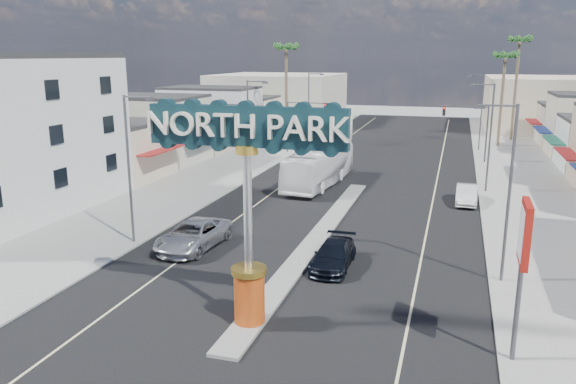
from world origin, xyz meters
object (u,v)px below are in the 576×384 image
Objects in this scene: car_parked_right at (467,194)px; city_bus at (319,166)px; gateway_sign at (247,190)px; traffic_signal_left at (303,117)px; streetlight_l_far at (310,104)px; suv_right at (333,255)px; streetlight_r_mid at (488,132)px; palm_right_far at (520,46)px; streetlight_l_mid at (250,124)px; streetlight_r_far at (480,108)px; streetlight_r_near at (506,185)px; palm_left_far at (286,53)px; palm_right_mid at (505,60)px; bank_pylon_sign at (524,242)px; suv_left at (194,235)px; streetlight_l_near at (131,162)px; traffic_signal_right at (470,122)px.

city_bus is at bearing 167.39° from car_parked_right.
gateway_sign is 43.04m from traffic_signal_left.
streetlight_l_far is 44.43m from suv_right.
streetlight_r_mid reaches higher than traffic_signal_left.
streetlight_r_mid is 0.64× the size of palm_right_far.
streetlight_r_mid is (20.87, -22.00, 0.00)m from streetlight_l_far.
traffic_signal_left reaches higher than suv_right.
streetlight_r_far is (20.87, 22.00, 0.00)m from streetlight_l_mid.
streetlight_r_near reaches higher than car_parked_right.
streetlight_r_far reaches higher than city_bus.
gateway_sign is 29.91m from streetlight_l_mid.
traffic_signal_left is 10.14m from palm_left_far.
palm_right_mid is at bearing 28.42° from traffic_signal_left.
traffic_signal_left is 0.49× the size of city_bus.
city_bus is (5.73, -15.27, -2.59)m from traffic_signal_left.
streetlight_r_far is at bearing 0.00° from streetlight_l_far.
palm_right_mid is (23.43, 4.00, 5.54)m from streetlight_l_far.
gateway_sign is 29.91m from streetlight_r_mid.
streetlight_l_mid is at bearing -133.48° from streetlight_r_far.
car_parked_right is (19.43, -4.28, -4.33)m from streetlight_l_mid.
palm_left_far is (-3.82, 6.01, 7.22)m from traffic_signal_left.
streetlight_r_near and streetlight_r_far have the same top height.
traffic_signal_left is at bearing -143.33° from palm_right_far.
suv_right is (12.43, -42.43, -4.37)m from streetlight_l_far.
traffic_signal_left is at bearing 144.50° from streetlight_r_mid.
city_bus is at bearing -10.39° from streetlight_l_mid.
palm_right_mid is 54.34m from bank_pylon_sign.
traffic_signal_left reaches higher than suv_left.
streetlight_r_mid is at bearing -90.00° from streetlight_r_far.
streetlight_l_mid is at bearing 120.68° from suv_right.
gateway_sign is at bearing -37.55° from streetlight_l_near.
palm_right_far is at bearing 75.43° from suv_right.
car_parked_right is at bearing -99.39° from palm_right_far.
traffic_signal_left reaches higher than city_bus.
bank_pylon_sign is (20.93, -49.97, -0.33)m from streetlight_l_far.
suv_left is 19.40m from bank_pylon_sign.
suv_right is (-13.00, -52.43, -11.69)m from palm_right_far.
palm_right_far is at bearing 84.98° from streetlight_r_near.
streetlight_r_mid is at bearing 0.00° from streetlight_l_mid.
bank_pylon_sign reaches higher than suv_left.
streetlight_r_near is at bearing -43.79° from streetlight_l_mid.
traffic_signal_right is at bearing 68.77° from suv_left.
streetlight_l_near is 13.19m from suv_right.
car_parked_right is at bearing 65.93° from suv_right.
streetlight_l_near and streetlight_r_near have the same top height.
palm_left_far is at bearing 105.15° from gateway_sign.
streetlight_r_far is 2.02× the size of car_parked_right.
palm_right_far is (15.00, 60.02, 6.46)m from gateway_sign.
streetlight_l_far is at bearing -170.31° from palm_right_mid.
bank_pylon_sign is (17.14, -8.20, 3.92)m from suv_left.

